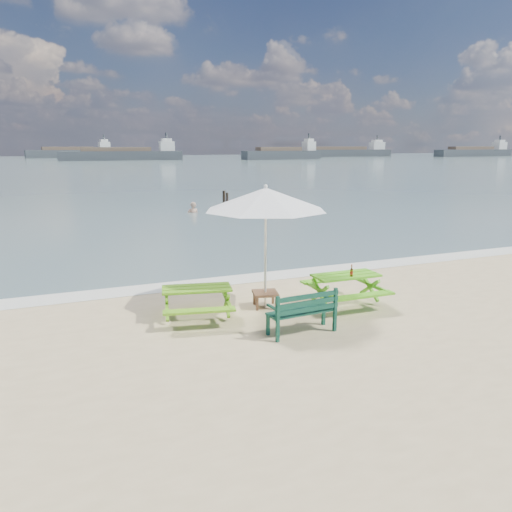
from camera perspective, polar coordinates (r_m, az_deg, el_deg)
name	(u,v)px	position (r m, az deg, el deg)	size (l,w,h in m)	color
sea	(78,166)	(92.88, -19.71, 9.69)	(300.00, 300.00, 0.00)	slate
foam_strip	(243,279)	(13.62, -1.54, -2.62)	(22.00, 0.90, 0.01)	silver
picnic_table_left	(197,304)	(10.58, -6.75, -5.42)	(1.72, 1.84, 0.68)	#61A619
picnic_table_right	(345,290)	(11.57, 10.18, -3.86)	(1.52, 1.69, 0.72)	#53B21B
park_bench	(302,320)	(9.79, 5.23, -7.31)	(1.40, 0.55, 0.84)	#0E3D2D
side_table	(265,299)	(11.28, 1.06, -4.94)	(0.66, 0.66, 0.35)	brown
patio_umbrella	(266,199)	(10.81, 1.11, 6.52)	(3.28, 3.28, 2.69)	silver
beer_bottle	(351,273)	(11.30, 10.85, -1.87)	(0.07, 0.07, 0.27)	#8A5214
swimmer	(193,218)	(27.29, -7.20, 4.29)	(0.68, 0.46, 1.79)	tan
mooring_pilings	(225,201)	(29.19, -3.52, 6.27)	(0.56, 0.76, 1.21)	black
cargo_ships	(280,153)	(139.33, 2.73, 11.63)	(140.17, 42.06, 4.40)	#363C40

